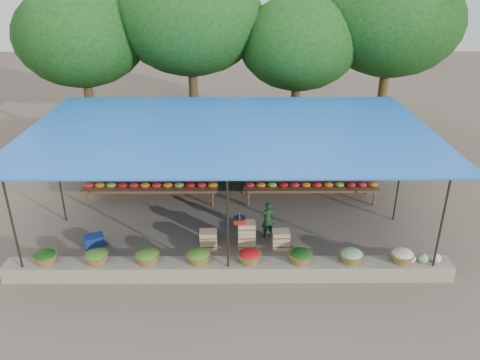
{
  "coord_description": "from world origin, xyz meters",
  "views": [
    {
      "loc": [
        0.22,
        -11.99,
        6.77
      ],
      "look_at": [
        0.3,
        0.2,
        1.2
      ],
      "focal_mm": 35.0,
      "sensor_mm": 36.0,
      "label": 1
    }
  ],
  "objects_px": {
    "weighing_scale": "(240,220)",
    "blue_crate_front": "(43,261)",
    "crate_counter": "(245,238)",
    "vendor_seated": "(268,220)",
    "blue_crate_back": "(94,241)"
  },
  "relations": [
    {
      "from": "crate_counter",
      "to": "weighing_scale",
      "type": "relative_size",
      "value": 6.98
    },
    {
      "from": "blue_crate_front",
      "to": "blue_crate_back",
      "type": "height_order",
      "value": "blue_crate_back"
    },
    {
      "from": "crate_counter",
      "to": "vendor_seated",
      "type": "distance_m",
      "value": 0.87
    },
    {
      "from": "vendor_seated",
      "to": "blue_crate_back",
      "type": "relative_size",
      "value": 2.08
    },
    {
      "from": "crate_counter",
      "to": "weighing_scale",
      "type": "height_order",
      "value": "weighing_scale"
    },
    {
      "from": "vendor_seated",
      "to": "blue_crate_back",
      "type": "bearing_deg",
      "value": -14.66
    },
    {
      "from": "crate_counter",
      "to": "weighing_scale",
      "type": "bearing_deg",
      "value": -180.0
    },
    {
      "from": "weighing_scale",
      "to": "blue_crate_front",
      "type": "bearing_deg",
      "value": -170.8
    },
    {
      "from": "crate_counter",
      "to": "blue_crate_back",
      "type": "relative_size",
      "value": 4.73
    },
    {
      "from": "weighing_scale",
      "to": "blue_crate_back",
      "type": "bearing_deg",
      "value": 177.8
    },
    {
      "from": "crate_counter",
      "to": "blue_crate_front",
      "type": "xyz_separation_m",
      "value": [
        -5.02,
        -0.79,
        -0.17
      ]
    },
    {
      "from": "blue_crate_front",
      "to": "blue_crate_back",
      "type": "bearing_deg",
      "value": 43.46
    },
    {
      "from": "crate_counter",
      "to": "weighing_scale",
      "type": "distance_m",
      "value": 0.56
    },
    {
      "from": "vendor_seated",
      "to": "blue_crate_back",
      "type": "height_order",
      "value": "vendor_seated"
    },
    {
      "from": "blue_crate_back",
      "to": "vendor_seated",
      "type": "bearing_deg",
      "value": -17.36
    }
  ]
}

